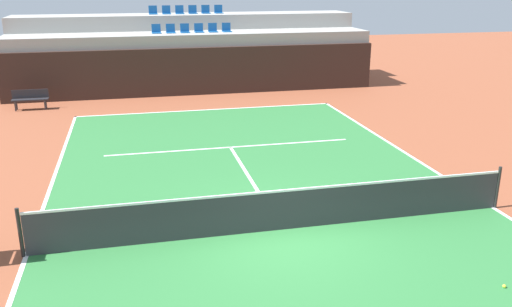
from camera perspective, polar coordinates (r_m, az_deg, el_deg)
The scene contains 15 objects.
ground_plane at distance 12.40m, azimuth 2.73°, elevation -8.04°, with size 80.00×80.00×0.00m, color brown.
court_surface at distance 12.40m, azimuth 2.73°, elevation -8.02°, with size 11.00×24.00×0.01m, color #2D7238.
baseline_far at distance 23.50m, azimuth -5.16°, elevation 4.61°, with size 11.00×0.10×0.00m, color white.
sideline_left at distance 12.24m, azimuth -23.06°, elevation -9.90°, with size 0.10×24.00×0.00m, color white.
sideline_right at distance 14.73m, azimuth 23.69°, elevation -5.23°, with size 0.10×24.00×0.00m, color white.
service_line_far at distance 18.21m, azimuth -2.70°, elevation 0.66°, with size 8.26×0.10×0.00m, color white.
centre_service_line at distance 15.25m, azimuth -0.51°, elevation -2.84°, with size 0.10×6.40×0.00m, color white.
back_wall at distance 26.54m, azimuth -6.26°, elevation 8.60°, with size 17.89×0.30×2.27m, color black.
stands_tier_lower at distance 27.82m, azimuth -6.63°, elevation 9.62°, with size 17.89×2.40×2.84m, color #9E9E99.
stands_tier_upper at distance 30.14m, azimuth -7.20°, elevation 10.98°, with size 17.89×2.40×3.60m, color #9E9E99.
seating_row_lower at distance 27.73m, azimuth -6.77°, elevation 12.81°, with size 3.94×0.44×0.44m.
seating_row_upper at distance 30.06m, azimuth -7.37°, elevation 14.64°, with size 3.94×0.44×0.44m.
tennis_net at distance 12.19m, azimuth 2.76°, elevation -5.90°, with size 11.08×0.08×1.07m.
player_bench at distance 25.38m, azimuth -22.70°, elevation 5.43°, with size 1.50×0.40×0.85m.
tennis_ball_1 at distance 11.23m, azimuth 24.70°, elevation -12.59°, with size 0.07×0.07×0.07m, color #CCE033.
Camera 1 is at (-3.08, -10.71, 5.46)m, focal length 37.95 mm.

